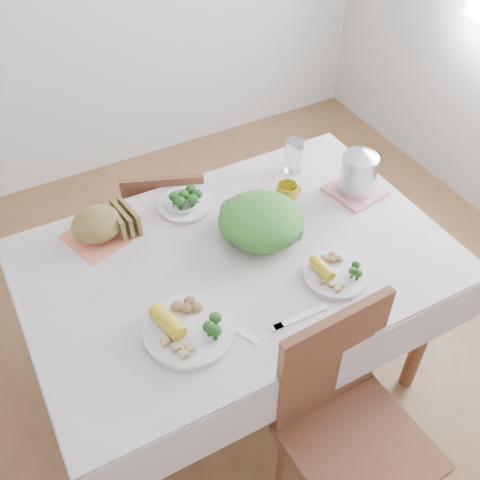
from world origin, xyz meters
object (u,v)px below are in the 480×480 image
dinner_plate_right (336,274)px  electric_kettle (359,168)px  dinner_plate_left (189,330)px  yellow_mug (287,192)px  salad_bowl (261,226)px  dining_table (238,323)px  chair_far (168,213)px  chair_near (359,446)px

dinner_plate_right → electric_kettle: size_ratio=1.15×
dinner_plate_left → yellow_mug: (0.62, 0.41, 0.03)m
salad_bowl → dinner_plate_right: 0.33m
dining_table → salad_bowl: 0.45m
chair_far → electric_kettle: size_ratio=4.04×
electric_kettle → salad_bowl: bearing=174.0°
salad_bowl → electric_kettle: bearing=3.6°
salad_bowl → yellow_mug: (0.19, 0.12, -0.00)m
salad_bowl → dinner_plate_left: (-0.42, -0.29, -0.03)m
salad_bowl → electric_kettle: 0.47m
dining_table → chair_near: 0.69m
chair_near → chair_far: size_ratio=1.17×
dining_table → chair_near: bearing=-83.5°
yellow_mug → dinner_plate_right: bearing=-99.4°
electric_kettle → dining_table: bearing=179.6°
chair_near → dining_table: bearing=93.7°
chair_far → electric_kettle: 0.93m
dining_table → dinner_plate_right: (0.25, -0.24, 0.40)m
yellow_mug → dinner_plate_left: bearing=-146.4°
dining_table → chair_far: (-0.02, 0.66, 0.09)m
chair_near → dinner_plate_right: (0.17, 0.44, 0.31)m
dinner_plate_left → yellow_mug: yellow_mug is taller
yellow_mug → salad_bowl: bearing=-147.3°
dinner_plate_right → electric_kettle: 0.49m
dining_table → dinner_plate_right: size_ratio=6.17×
dining_table → electric_kettle: size_ratio=7.11×
dining_table → dinner_plate_left: dinner_plate_left is taller
chair_far → yellow_mug: size_ratio=8.68×
chair_far → dinner_plate_right: 0.99m
dinner_plate_left → dinner_plate_right: size_ratio=1.28×
chair_far → dining_table: bearing=113.2°
chair_near → electric_kettle: size_ratio=4.75×
dinner_plate_left → chair_near: bearing=-51.4°
yellow_mug → electric_kettle: size_ratio=0.47×
dinner_plate_right → yellow_mug: 0.44m
chair_near → yellow_mug: bearing=71.5°
chair_near → salad_bowl: 0.82m
salad_bowl → yellow_mug: 0.23m
chair_far → yellow_mug: 0.67m
yellow_mug → electric_kettle: bearing=-19.4°
chair_far → dinner_plate_left: (-0.27, -0.88, 0.31)m
chair_near → salad_bowl: bearing=83.0°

